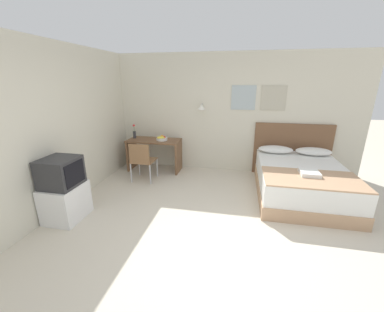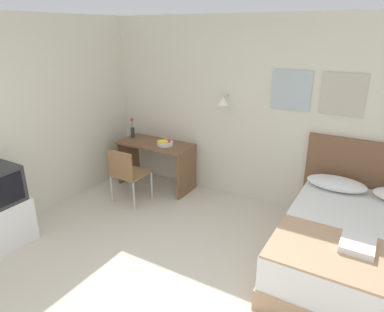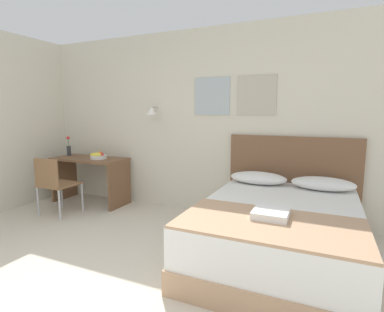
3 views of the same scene
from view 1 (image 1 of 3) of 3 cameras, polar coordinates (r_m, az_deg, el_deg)
name	(u,v)px [view 1 (image 1 of 3)]	position (r m, az deg, el deg)	size (l,w,h in m)	color
ground_plane	(209,243)	(3.33, 4.15, -20.36)	(24.00, 24.00, 0.00)	beige
wall_back	(227,114)	(5.48, 8.44, 10.02)	(5.83, 0.31, 2.65)	beige
wall_left	(18,139)	(3.86, -36.49, 3.37)	(0.06, 5.79, 2.65)	beige
bed	(301,181)	(4.81, 24.81, -5.55)	(1.51, 2.05, 0.57)	tan
headboard	(291,150)	(5.69, 22.96, 1.40)	(1.63, 0.06, 1.17)	brown
pillow_left	(276,149)	(5.35, 19.59, 1.53)	(0.71, 0.37, 0.15)	white
pillow_right	(314,151)	(5.52, 27.38, 1.00)	(0.71, 0.37, 0.15)	white
throw_blanket	(312,179)	(4.17, 27.08, -4.91)	(1.47, 0.82, 0.02)	tan
folded_towel_near_foot	(309,173)	(4.28, 26.58, -3.66)	(0.29, 0.32, 0.06)	white
desk	(154,149)	(5.61, -9.10, 1.72)	(1.21, 0.57, 0.74)	brown
desk_chair	(142,159)	(5.00, -12.08, -0.70)	(0.46, 0.46, 0.84)	#8E6642
fruit_bowl	(162,139)	(5.46, -7.30, 4.22)	(0.25, 0.25, 0.11)	silver
flower_vase	(134,133)	(5.78, -13.80, 5.46)	(0.07, 0.07, 0.33)	#333338
tv_stand	(66,202)	(4.16, -28.27, -9.80)	(0.50, 0.58, 0.55)	white
television	(60,172)	(3.97, -29.27, -3.46)	(0.49, 0.50, 0.43)	#2D2D30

